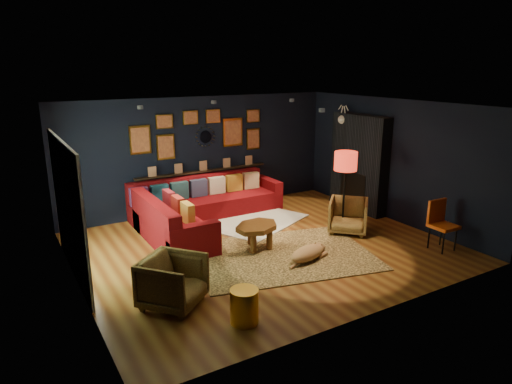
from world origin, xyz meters
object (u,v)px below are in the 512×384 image
armchair_left (173,279)px  armchair_right (348,214)px  orange_chair (440,221)px  dog (308,251)px  pouf (169,225)px  sectional (194,210)px  floor_lamp (346,165)px  gold_stool (244,306)px  coffee_table (257,229)px

armchair_left → armchair_right: size_ratio=1.05×
orange_chair → dog: (-2.42, 0.77, -0.35)m
pouf → armchair_right: 3.59m
sectional → dog: (0.95, -2.70, -0.13)m
pouf → armchair_left: size_ratio=0.67×
armchair_right → floor_lamp: size_ratio=0.46×
sectional → orange_chair: bearing=-45.9°
pouf → armchair_right: size_ratio=0.71×
armchair_right → gold_stool: armchair_right is taller
dog → gold_stool: bearing=-164.2°
orange_chair → dog: bearing=164.0°
armchair_left → dog: size_ratio=0.74×
sectional → armchair_left: size_ratio=4.28×
armchair_left → floor_lamp: floor_lamp is taller
floor_lamp → armchair_left: bearing=-164.7°
armchair_right → floor_lamp: bearing=147.7°
coffee_table → gold_stool: (-1.40, -2.04, -0.15)m
armchair_left → orange_chair: orange_chair is taller
armchair_left → dog: bearing=-34.1°
sectional → armchair_left: 3.36m
coffee_table → floor_lamp: 2.23m
armchair_left → floor_lamp: bearing=-24.7°
sectional → dog: size_ratio=3.16×
armchair_left → dog: 2.55m
coffee_table → sectional: bearing=104.1°
armchair_left → floor_lamp: 4.31m
sectional → armchair_right: 3.18m
sectional → gold_stool: size_ratio=7.24×
floor_lamp → armchair_right: bearing=-77.0°
pouf → armchair_right: armchair_right is taller
coffee_table → floor_lamp: floor_lamp is taller
sectional → gold_stool: (-0.94, -3.86, -0.09)m
sectional → orange_chair: 4.84m
pouf → armchair_left: bearing=-108.7°
coffee_table → floor_lamp: (2.00, -0.04, 0.99)m
coffee_table → dog: 1.03m
pouf → coffee_table: bearing=-52.9°
gold_stool → floor_lamp: floor_lamp is taller
armchair_left → gold_stool: 1.11m
sectional → gold_stool: sectional is taller
gold_stool → armchair_left: bearing=125.7°
sectional → armchair_right: (2.49, -1.99, 0.06)m
armchair_right → orange_chair: 1.73m
floor_lamp → gold_stool: bearing=-149.6°
armchair_left → gold_stool: (0.64, -0.89, -0.16)m
pouf → sectional: bearing=24.2°
orange_chair → dog: size_ratio=0.84×
orange_chair → floor_lamp: floor_lamp is taller
pouf → armchair_left: armchair_left is taller
sectional → armchair_right: sectional is taller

